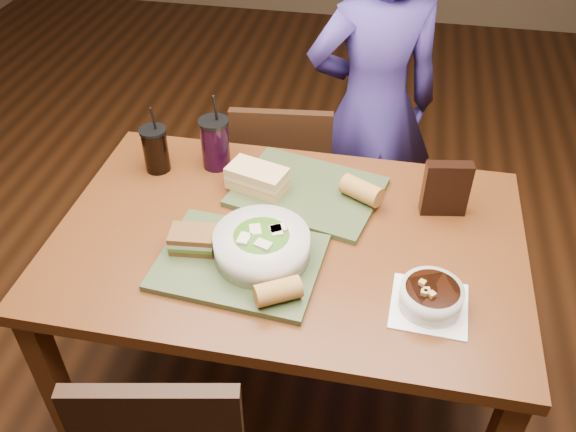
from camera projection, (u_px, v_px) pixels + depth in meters
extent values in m
plane|color=#381C0B|center=(288.00, 392.00, 2.18)|extent=(6.00, 6.00, 0.00)
cube|color=#552B11|center=(59.00, 395.00, 1.76)|extent=(0.06, 0.06, 0.71)
cube|color=#552B11|center=(153.00, 228.00, 2.32)|extent=(0.06, 0.06, 0.71)
cube|color=#552B11|center=(475.00, 272.00, 2.14)|extent=(0.06, 0.06, 0.71)
cube|color=#552B11|center=(288.00, 241.00, 1.71)|extent=(1.30, 0.85, 0.04)
cube|color=black|center=(290.00, 188.00, 2.47)|extent=(0.40, 0.40, 0.03)
cube|color=black|center=(281.00, 163.00, 2.20)|extent=(0.36, 0.07, 0.43)
cube|color=black|center=(246.00, 244.00, 2.51)|extent=(0.03, 0.03, 0.37)
cube|color=black|center=(320.00, 254.00, 2.46)|extent=(0.03, 0.03, 0.37)
cube|color=black|center=(263.00, 199.00, 2.74)|extent=(0.03, 0.03, 0.37)
cube|color=black|center=(330.00, 207.00, 2.69)|extent=(0.03, 0.03, 0.37)
imported|color=navy|center=(373.00, 108.00, 2.32)|extent=(0.60, 0.49, 1.42)
cube|color=#344323|center=(240.00, 262.00, 1.60)|extent=(0.44, 0.35, 0.02)
cube|color=#344323|center=(307.00, 192.00, 1.84)|extent=(0.48, 0.41, 0.02)
cylinder|color=silver|center=(262.00, 246.00, 1.58)|extent=(0.25, 0.25, 0.07)
ellipsoid|color=#427219|center=(262.00, 241.00, 1.57)|extent=(0.21, 0.21, 0.06)
cube|color=beige|center=(276.00, 231.00, 1.57)|extent=(0.04, 0.05, 0.01)
cube|color=beige|center=(263.00, 245.00, 1.52)|extent=(0.05, 0.04, 0.01)
cube|color=beige|center=(278.00, 229.00, 1.57)|extent=(0.05, 0.05, 0.01)
cube|color=beige|center=(255.00, 230.00, 1.57)|extent=(0.04, 0.05, 0.01)
cube|color=beige|center=(244.00, 239.00, 1.54)|extent=(0.03, 0.04, 0.01)
cube|color=white|center=(429.00, 306.00, 1.49)|extent=(0.19, 0.19, 0.00)
cylinder|color=silver|center=(431.00, 297.00, 1.47)|extent=(0.15, 0.15, 0.06)
cylinder|color=black|center=(432.00, 290.00, 1.46)|extent=(0.13, 0.13, 0.01)
cube|color=#B28947|center=(427.00, 291.00, 1.44)|extent=(0.02, 0.02, 0.01)
cube|color=#B28947|center=(422.00, 283.00, 1.46)|extent=(0.02, 0.02, 0.01)
cube|color=#B28947|center=(432.00, 295.00, 1.43)|extent=(0.02, 0.02, 0.01)
cube|color=#B28947|center=(424.00, 293.00, 1.44)|extent=(0.02, 0.02, 0.01)
cube|color=#593819|center=(194.00, 245.00, 1.63)|extent=(0.13, 0.09, 0.02)
cube|color=#3F721E|center=(193.00, 241.00, 1.62)|extent=(0.13, 0.09, 0.01)
cube|color=beige|center=(193.00, 238.00, 1.61)|extent=(0.13, 0.09, 0.01)
cube|color=#593819|center=(192.00, 234.00, 1.60)|extent=(0.13, 0.09, 0.02)
cube|color=tan|center=(257.00, 184.00, 1.83)|extent=(0.19, 0.14, 0.02)
cube|color=orange|center=(257.00, 180.00, 1.82)|extent=(0.19, 0.14, 0.01)
cube|color=beige|center=(257.00, 177.00, 1.81)|extent=(0.19, 0.14, 0.01)
cube|color=tan|center=(257.00, 172.00, 1.80)|extent=(0.19, 0.14, 0.02)
cylinder|color=#AD7533|center=(278.00, 291.00, 1.47)|extent=(0.13, 0.11, 0.06)
cylinder|color=#AD7533|center=(362.00, 190.00, 1.78)|extent=(0.14, 0.11, 0.06)
cylinder|color=black|center=(156.00, 151.00, 1.90)|extent=(0.08, 0.08, 0.14)
cylinder|color=black|center=(152.00, 131.00, 1.85)|extent=(0.08, 0.08, 0.01)
cylinder|color=black|center=(153.00, 119.00, 1.82)|extent=(0.01, 0.02, 0.09)
cylinder|color=black|center=(215.00, 145.00, 1.91)|extent=(0.09, 0.09, 0.16)
cylinder|color=black|center=(213.00, 122.00, 1.86)|extent=(0.09, 0.09, 0.01)
cylinder|color=black|center=(215.00, 109.00, 1.83)|extent=(0.01, 0.03, 0.10)
cube|color=black|center=(446.00, 189.00, 1.72)|extent=(0.13, 0.06, 0.17)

